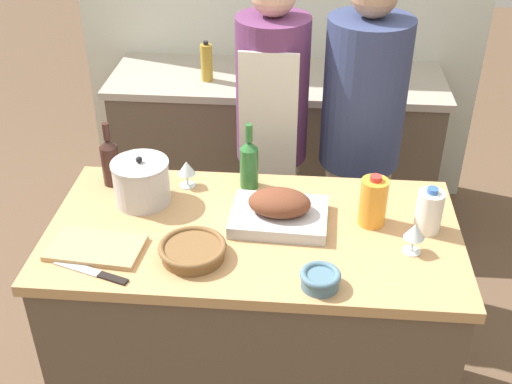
{
  "coord_description": "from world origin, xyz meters",
  "views": [
    {
      "loc": [
        0.16,
        -1.8,
        2.25
      ],
      "look_at": [
        0.0,
        0.11,
        1.02
      ],
      "focal_mm": 45.0,
      "sensor_mm": 36.0,
      "label": 1
    }
  ],
  "objects_px": {
    "condiment_bottle_short": "(207,62)",
    "milk_jug": "(429,211)",
    "mixing_bowl": "(320,279)",
    "wine_glass_left": "(187,169)",
    "wicker_basket": "(193,250)",
    "wine_bottle_green": "(249,163)",
    "knife_chef": "(93,272)",
    "juice_jug": "(373,202)",
    "condiment_bottle_tall": "(372,56)",
    "cutting_board": "(96,248)",
    "stock_pot": "(141,182)",
    "roasting_pan": "(279,211)",
    "wine_glass_right": "(414,232)",
    "person_cook_guest": "(360,138)",
    "wine_bottle_dark": "(110,160)",
    "condiment_bottle_extra": "(284,58)",
    "person_cook_aproned": "(272,132)"
  },
  "relations": [
    {
      "from": "juice_jug",
      "to": "stock_pot",
      "type": "bearing_deg",
      "value": 175.13
    },
    {
      "from": "wine_bottle_dark",
      "to": "condiment_bottle_extra",
      "type": "distance_m",
      "value": 1.39
    },
    {
      "from": "wine_bottle_dark",
      "to": "person_cook_guest",
      "type": "xyz_separation_m",
      "value": [
        0.98,
        0.52,
        -0.14
      ]
    },
    {
      "from": "condiment_bottle_tall",
      "to": "person_cook_guest",
      "type": "xyz_separation_m",
      "value": [
        -0.1,
        -0.82,
        -0.08
      ]
    },
    {
      "from": "condiment_bottle_extra",
      "to": "wine_bottle_green",
      "type": "bearing_deg",
      "value": -93.33
    },
    {
      "from": "wine_glass_left",
      "to": "wine_bottle_green",
      "type": "bearing_deg",
      "value": 4.08
    },
    {
      "from": "milk_jug",
      "to": "wine_glass_left",
      "type": "distance_m",
      "value": 0.9
    },
    {
      "from": "person_cook_guest",
      "to": "condiment_bottle_short",
      "type": "bearing_deg",
      "value": 142.15
    },
    {
      "from": "wicker_basket",
      "to": "cutting_board",
      "type": "bearing_deg",
      "value": 178.15
    },
    {
      "from": "wicker_basket",
      "to": "mixing_bowl",
      "type": "relative_size",
      "value": 1.75
    },
    {
      "from": "wine_glass_left",
      "to": "knife_chef",
      "type": "relative_size",
      "value": 0.41
    },
    {
      "from": "stock_pot",
      "to": "person_cook_guest",
      "type": "height_order",
      "value": "person_cook_guest"
    },
    {
      "from": "wine_glass_right",
      "to": "condiment_bottle_short",
      "type": "bearing_deg",
      "value": 121.36
    },
    {
      "from": "wicker_basket",
      "to": "person_cook_guest",
      "type": "bearing_deg",
      "value": 57.92
    },
    {
      "from": "wine_glass_right",
      "to": "roasting_pan",
      "type": "bearing_deg",
      "value": 163.44
    },
    {
      "from": "stock_pot",
      "to": "juice_jug",
      "type": "distance_m",
      "value": 0.83
    },
    {
      "from": "wicker_basket",
      "to": "condiment_bottle_tall",
      "type": "distance_m",
      "value": 1.91
    },
    {
      "from": "wine_glass_right",
      "to": "knife_chef",
      "type": "distance_m",
      "value": 1.04
    },
    {
      "from": "wine_bottle_dark",
      "to": "stock_pot",
      "type": "bearing_deg",
      "value": -37.63
    },
    {
      "from": "wicker_basket",
      "to": "wine_glass_left",
      "type": "relative_size",
      "value": 2.09
    },
    {
      "from": "juice_jug",
      "to": "person_cook_guest",
      "type": "bearing_deg",
      "value": 89.68
    },
    {
      "from": "roasting_pan",
      "to": "knife_chef",
      "type": "xyz_separation_m",
      "value": [
        -0.57,
        -0.33,
        -0.05
      ]
    },
    {
      "from": "wicker_basket",
      "to": "wine_bottle_green",
      "type": "relative_size",
      "value": 0.85
    },
    {
      "from": "condiment_bottle_short",
      "to": "condiment_bottle_extra",
      "type": "height_order",
      "value": "condiment_bottle_short"
    },
    {
      "from": "condiment_bottle_short",
      "to": "milk_jug",
      "type": "bearing_deg",
      "value": -54.42
    },
    {
      "from": "person_cook_aproned",
      "to": "stock_pot",
      "type": "bearing_deg",
      "value": -120.57
    },
    {
      "from": "wine_glass_right",
      "to": "person_cook_aproned",
      "type": "relative_size",
      "value": 0.07
    },
    {
      "from": "wine_glass_left",
      "to": "condiment_bottle_extra",
      "type": "bearing_deg",
      "value": 76.1
    },
    {
      "from": "wine_bottle_green",
      "to": "condiment_bottle_tall",
      "type": "xyz_separation_m",
      "value": [
        0.55,
        1.32,
        -0.06
      ]
    },
    {
      "from": "wine_bottle_dark",
      "to": "cutting_board",
      "type": "bearing_deg",
      "value": -82.11
    },
    {
      "from": "wine_glass_right",
      "to": "wicker_basket",
      "type": "bearing_deg",
      "value": -172.81
    },
    {
      "from": "stock_pot",
      "to": "wine_bottle_dark",
      "type": "relative_size",
      "value": 0.82
    },
    {
      "from": "juice_jug",
      "to": "condiment_bottle_tall",
      "type": "bearing_deg",
      "value": 86.08
    },
    {
      "from": "mixing_bowl",
      "to": "juice_jug",
      "type": "distance_m",
      "value": 0.4
    },
    {
      "from": "knife_chef",
      "to": "cutting_board",
      "type": "bearing_deg",
      "value": 102.79
    },
    {
      "from": "knife_chef",
      "to": "condiment_bottle_short",
      "type": "height_order",
      "value": "condiment_bottle_short"
    },
    {
      "from": "milk_jug",
      "to": "condiment_bottle_tall",
      "type": "distance_m",
      "value": 1.56
    },
    {
      "from": "condiment_bottle_tall",
      "to": "condiment_bottle_short",
      "type": "height_order",
      "value": "condiment_bottle_short"
    },
    {
      "from": "cutting_board",
      "to": "stock_pot",
      "type": "distance_m",
      "value": 0.33
    },
    {
      "from": "wine_bottle_dark",
      "to": "condiment_bottle_short",
      "type": "bearing_deg",
      "value": 80.33
    },
    {
      "from": "milk_jug",
      "to": "wine_bottle_dark",
      "type": "relative_size",
      "value": 0.66
    },
    {
      "from": "knife_chef",
      "to": "condiment_bottle_short",
      "type": "distance_m",
      "value": 1.69
    },
    {
      "from": "mixing_bowl",
      "to": "wine_glass_left",
      "type": "relative_size",
      "value": 1.19
    },
    {
      "from": "wine_bottle_green",
      "to": "condiment_bottle_short",
      "type": "bearing_deg",
      "value": 106.48
    },
    {
      "from": "roasting_pan",
      "to": "mixing_bowl",
      "type": "bearing_deg",
      "value": -66.67
    },
    {
      "from": "mixing_bowl",
      "to": "condiment_bottle_short",
      "type": "relative_size",
      "value": 0.59
    },
    {
      "from": "condiment_bottle_extra",
      "to": "person_cook_aproned",
      "type": "bearing_deg",
      "value": -91.51
    },
    {
      "from": "wine_glass_left",
      "to": "person_cook_guest",
      "type": "distance_m",
      "value": 0.87
    },
    {
      "from": "roasting_pan",
      "to": "wine_glass_left",
      "type": "bearing_deg",
      "value": 149.74
    },
    {
      "from": "mixing_bowl",
      "to": "milk_jug",
      "type": "xyz_separation_m",
      "value": [
        0.37,
        0.33,
        0.05
      ]
    }
  ]
}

